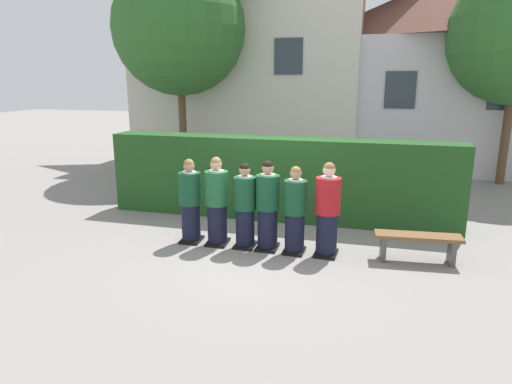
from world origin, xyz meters
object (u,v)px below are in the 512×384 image
(wooden_bench, at_px, (418,242))
(student_front_row_4, at_px, (295,212))
(student_front_row_0, at_px, (190,203))
(student_front_row_3, at_px, (268,208))
(student_front_row_1, at_px, (217,203))
(student_in_red_blazer, at_px, (327,212))
(student_front_row_2, at_px, (245,208))

(wooden_bench, bearing_deg, student_front_row_4, -176.91)
(student_front_row_0, height_order, wooden_bench, student_front_row_0)
(student_front_row_3, xyz_separation_m, wooden_bench, (2.56, 0.06, -0.42))
(student_front_row_0, bearing_deg, student_front_row_1, 0.36)
(student_front_row_4, xyz_separation_m, wooden_bench, (2.06, 0.11, -0.39))
(student_front_row_4, bearing_deg, student_front_row_1, 177.94)
(student_front_row_1, height_order, student_front_row_4, student_front_row_1)
(student_front_row_0, distance_m, student_front_row_1, 0.52)
(student_front_row_4, height_order, student_in_red_blazer, student_in_red_blazer)
(student_front_row_1, relative_size, student_front_row_2, 1.06)
(student_front_row_2, relative_size, student_front_row_3, 0.96)
(student_front_row_1, relative_size, student_in_red_blazer, 1.00)
(student_front_row_1, bearing_deg, student_front_row_0, -179.64)
(student_front_row_2, xyz_separation_m, student_front_row_4, (0.92, -0.05, -0.00))
(student_front_row_0, xyz_separation_m, student_in_red_blazer, (2.54, -0.03, 0.03))
(student_front_row_4, bearing_deg, student_in_red_blazer, 1.92)
(student_front_row_3, bearing_deg, student_in_red_blazer, -1.60)
(student_front_row_0, distance_m, student_front_row_3, 1.48)
(student_front_row_3, bearing_deg, student_front_row_2, -179.57)
(student_in_red_blazer, bearing_deg, student_front_row_4, -178.08)
(student_front_row_0, relative_size, wooden_bench, 1.11)
(student_front_row_3, relative_size, student_in_red_blazer, 0.98)
(student_front_row_0, distance_m, student_in_red_blazer, 2.54)
(student_front_row_3, distance_m, wooden_bench, 2.60)
(student_front_row_1, height_order, wooden_bench, student_front_row_1)
(wooden_bench, bearing_deg, student_front_row_2, -178.73)
(student_front_row_0, distance_m, student_front_row_2, 1.06)
(student_front_row_4, bearing_deg, student_front_row_3, 174.50)
(student_front_row_1, distance_m, student_front_row_3, 0.96)
(student_front_row_1, xyz_separation_m, student_front_row_3, (0.96, -0.00, -0.01))
(student_front_row_1, distance_m, student_front_row_4, 1.46)
(wooden_bench, bearing_deg, student_front_row_3, -178.59)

